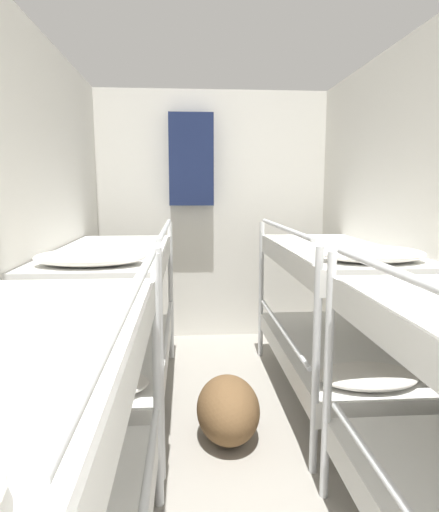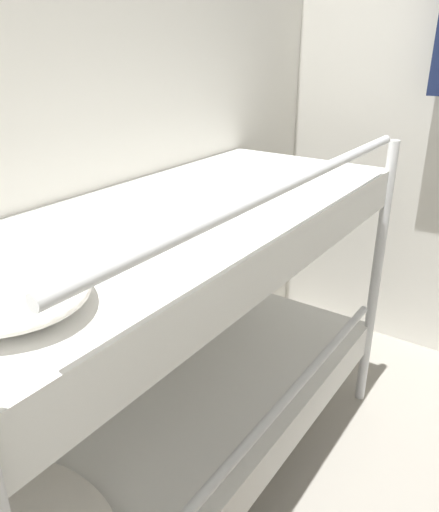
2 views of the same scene
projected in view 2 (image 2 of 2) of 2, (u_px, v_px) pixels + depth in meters
bunk_stack_left_far at (172, 338)px, 1.66m from camera, size 0.78×1.84×1.30m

